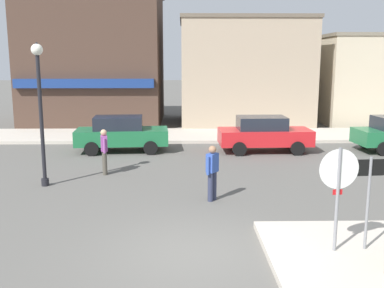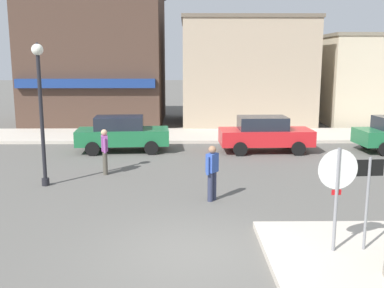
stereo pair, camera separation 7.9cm
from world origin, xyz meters
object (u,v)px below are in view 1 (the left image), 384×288
Objects in this scene: stop_sign at (338,186)px; one_way_sign at (368,194)px; lamp_post at (40,94)px; pedestrian_crossing_far at (212,171)px; parked_car_nearest at (121,133)px; parked_car_second at (264,134)px; pedestrian_crossing_near at (104,150)px.

one_way_sign is (0.65, 0.06, -0.19)m from stop_sign.
one_way_sign is at bearing 5.15° from stop_sign.
lamp_post is at bearing 146.71° from one_way_sign.
stop_sign is 4.50m from pedestrian_crossing_far.
stop_sign is 9.44m from lamp_post.
lamp_post reaches higher than pedestrian_crossing_far.
lamp_post is 5.92m from pedestrian_crossing_far.
one_way_sign is 12.67m from parked_car_nearest.
one_way_sign is 9.97m from lamp_post.
pedestrian_crossing_far is at bearing 120.76° from stop_sign.
parked_car_nearest is 1.02× the size of parked_car_second.
parked_car_second is at bearing 87.69° from stop_sign.
parked_car_nearest is at bearing 89.33° from pedestrian_crossing_near.
pedestrian_crossing_near is at bearing 139.63° from pedestrian_crossing_far.
pedestrian_crossing_near is (-6.32, -3.85, 0.06)m from parked_car_second.
stop_sign is at bearing -61.87° from parked_car_nearest.
parked_car_second is (6.27, -0.18, 0.00)m from parked_car_nearest.
lamp_post is 2.82× the size of pedestrian_crossing_near.
lamp_post is (-7.56, 5.46, 1.44)m from stop_sign.
one_way_sign is 0.51× the size of parked_car_nearest.
lamp_post is at bearing -146.53° from parked_car_second.
one_way_sign is 1.30× the size of pedestrian_crossing_far.
parked_car_nearest is (1.73, 5.47, -2.15)m from lamp_post.
pedestrian_crossing_near is at bearing -90.67° from parked_car_nearest.
parked_car_second is at bearing 68.62° from pedestrian_crossing_far.
pedestrian_crossing_near is (-5.89, 6.89, -0.65)m from stop_sign.
parked_car_nearest is 6.28m from parked_car_second.
pedestrian_crossing_far is at bearing 127.89° from one_way_sign.
parked_car_second is at bearing 33.47° from lamp_post.
lamp_post is at bearing 162.86° from pedestrian_crossing_far.
stop_sign is 0.57× the size of parked_car_second.
pedestrian_crossing_near is 4.74m from pedestrian_crossing_far.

